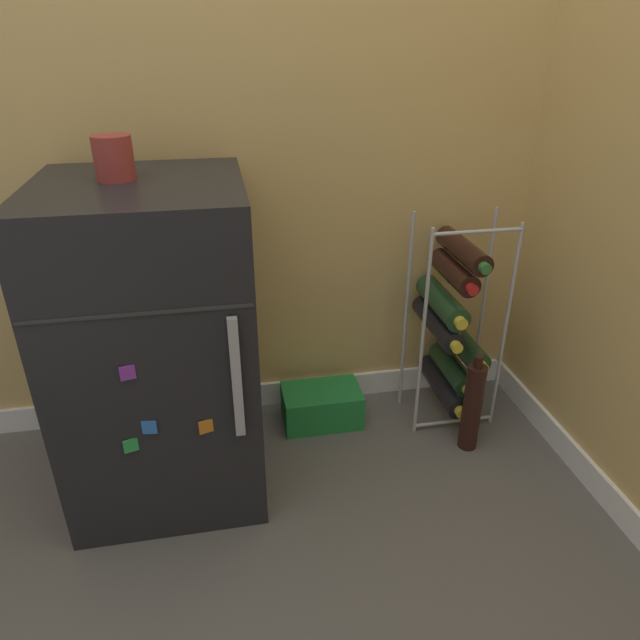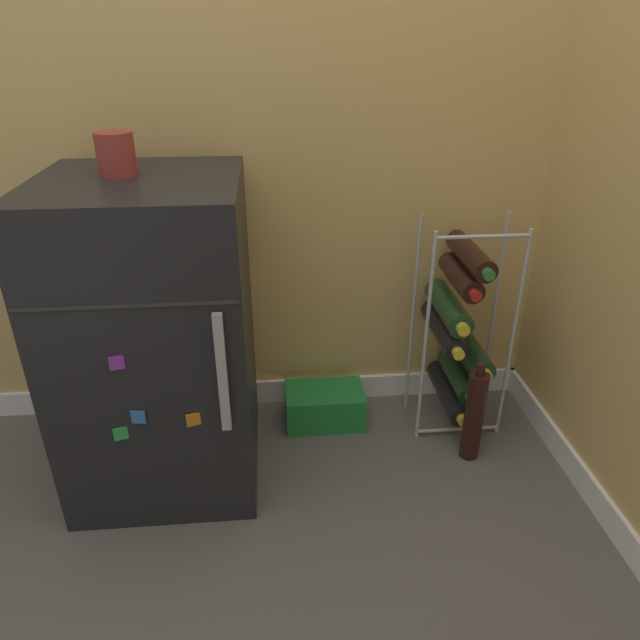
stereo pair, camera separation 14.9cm
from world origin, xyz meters
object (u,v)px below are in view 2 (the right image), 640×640
wine_rack (457,332)px  mini_fridge (158,338)px  loose_bottle_floor (474,415)px  fridge_top_cup (116,154)px  soda_box (324,406)px

wine_rack → mini_fridge: bearing=-171.5°
loose_bottle_floor → wine_rack: bearing=95.5°
mini_fridge → wine_rack: mini_fridge is taller
wine_rack → fridge_top_cup: (-0.99, -0.11, 0.61)m
soda_box → fridge_top_cup: (-0.55, -0.14, 0.91)m
soda_box → loose_bottle_floor: (0.46, -0.23, 0.10)m
loose_bottle_floor → mini_fridge: bearing=176.9°
wine_rack → fridge_top_cup: 1.17m
mini_fridge → fridge_top_cup: 0.52m
soda_box → mini_fridge: bearing=-160.5°
mini_fridge → loose_bottle_floor: (0.96, -0.05, -0.30)m
fridge_top_cup → loose_bottle_floor: (1.00, -0.09, -0.81)m
soda_box → loose_bottle_floor: loose_bottle_floor is taller
soda_box → fridge_top_cup: 1.07m
mini_fridge → soda_box: (0.50, 0.18, -0.40)m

